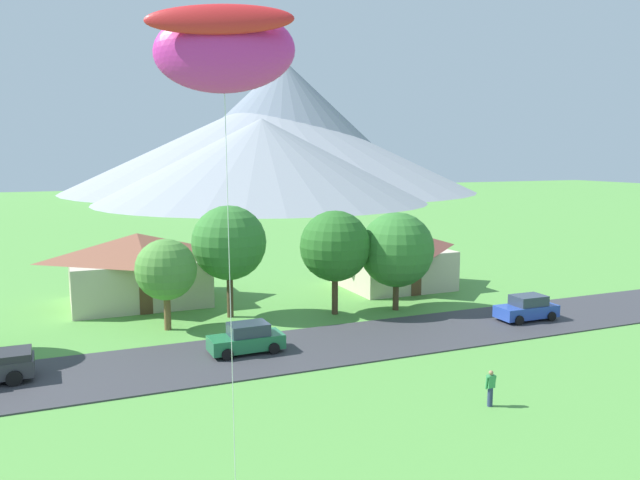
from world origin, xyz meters
name	(u,v)px	position (x,y,z in m)	size (l,w,h in m)	color
road_strip	(220,359)	(0.00, 26.77, 0.04)	(160.00, 7.46, 0.08)	#38383D
mountain_far_west_ridge	(284,126)	(58.84, 179.92, 19.91)	(85.95, 85.95, 39.82)	slate
mountain_central_ridge	(271,143)	(53.63, 177.56, 14.39)	(123.59, 123.59, 28.77)	#8E939E
mountain_east_ridge	(262,161)	(36.81, 134.26, 9.70)	(77.00, 77.00, 19.40)	#8E939E
house_leftmost	(392,256)	(18.29, 39.98, 2.63)	(8.95, 8.45, 5.08)	beige
house_left_center	(138,267)	(-2.42, 42.42, 2.76)	(10.57, 8.53, 5.33)	beige
tree_near_left	(166,270)	(-1.68, 33.93, 3.94)	(3.93, 3.93, 5.92)	brown
tree_left_of_center	(397,250)	(14.48, 32.70, 4.43)	(5.40, 5.40, 7.14)	#4C3823
tree_near_right	(335,246)	(9.91, 33.34, 4.87)	(4.98, 4.98, 7.38)	#4C3823
tree_far_right	(229,243)	(2.87, 35.44, 5.22)	(5.13, 5.13, 7.80)	#4C3823
parked_car_green_west_end	(247,339)	(1.65, 27.24, 0.87)	(4.23, 2.14, 1.68)	#237042
parked_car_blue_mid_west	(527,308)	(21.19, 26.60, 0.87)	(4.23, 2.15, 1.68)	#2847A8
kite_flyer_with_kite	(223,53)	(-3.74, 10.22, 13.84)	(4.07, 3.09, 15.12)	navy
watcher_person	(490,388)	(9.62, 15.74, 0.88)	(0.56, 0.24, 1.68)	navy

